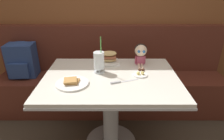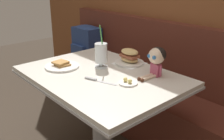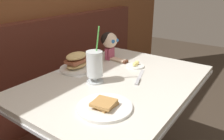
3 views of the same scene
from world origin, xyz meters
name	(u,v)px [view 1 (image 1 of 3)]	position (x,y,z in m)	size (l,w,h in m)	color
wood_panel_wall	(111,6)	(0.00, 1.05, 1.20)	(4.40, 0.08, 2.40)	brown
booth_bench	(111,84)	(0.00, 0.81, 0.33)	(2.60, 0.48, 1.00)	#512319
diner_table	(111,97)	(0.00, 0.18, 0.54)	(1.11, 0.81, 0.74)	silver
toast_plate	(72,83)	(-0.29, 0.05, 0.75)	(0.25, 0.25, 0.04)	white
milkshake_glass	(99,61)	(-0.10, 0.26, 0.84)	(0.10, 0.10, 0.32)	silver
sandwich_plate	(109,58)	(-0.02, 0.48, 0.79)	(0.22, 0.22, 0.12)	white
butter_saucer	(141,74)	(0.24, 0.20, 0.75)	(0.12, 0.12, 0.04)	white
butter_knife	(120,82)	(0.07, 0.08, 0.74)	(0.23, 0.10, 0.01)	silver
seated_doll	(141,51)	(0.27, 0.43, 0.87)	(0.12, 0.22, 0.20)	#B74C6B
backpack	(22,59)	(-1.00, 0.78, 0.66)	(0.31, 0.26, 0.41)	navy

